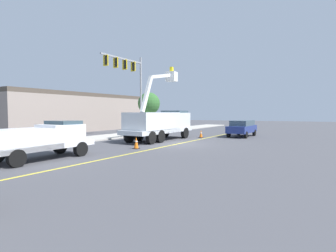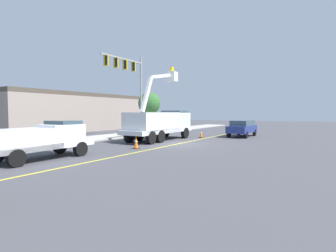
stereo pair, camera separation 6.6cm
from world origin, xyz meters
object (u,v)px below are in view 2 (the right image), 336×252
(passing_minivan, at_px, (242,127))
(traffic_cone_mid_front, at_px, (136,143))
(service_pickup_truck, at_px, (40,139))
(utility_bucket_truck, at_px, (160,122))
(traffic_signal_mast, at_px, (130,77))
(traffic_cone_mid_rear, at_px, (201,134))

(passing_minivan, distance_m, traffic_cone_mid_front, 13.52)
(service_pickup_truck, relative_size, passing_minivan, 1.16)
(utility_bucket_truck, bearing_deg, traffic_signal_mast, 64.32)
(utility_bucket_truck, distance_m, service_pickup_truck, 11.67)
(passing_minivan, bearing_deg, utility_bucket_truck, 136.78)
(service_pickup_truck, height_order, traffic_cone_mid_front, service_pickup_truck)
(traffic_cone_mid_front, bearing_deg, traffic_signal_mast, 35.07)
(passing_minivan, relative_size, traffic_cone_mid_front, 5.99)
(utility_bucket_truck, xyz_separation_m, passing_minivan, (6.64, -6.24, -0.64))
(service_pickup_truck, height_order, traffic_signal_mast, traffic_signal_mast)
(traffic_cone_mid_front, xyz_separation_m, traffic_cone_mid_rear, (9.63, -1.68, -0.05))
(passing_minivan, bearing_deg, service_pickup_truck, 156.94)
(utility_bucket_truck, distance_m, traffic_cone_mid_rear, 4.83)
(service_pickup_truck, xyz_separation_m, passing_minivan, (18.20, -7.75, -0.15))
(passing_minivan, distance_m, traffic_signal_mast, 12.88)
(traffic_cone_mid_front, height_order, traffic_cone_mid_rear, traffic_cone_mid_front)
(utility_bucket_truck, height_order, traffic_signal_mast, traffic_signal_mast)
(passing_minivan, bearing_deg, traffic_cone_mid_rear, 128.33)
(passing_minivan, xyz_separation_m, traffic_signal_mast, (-4.40, 10.90, 5.27))
(passing_minivan, height_order, traffic_cone_mid_rear, passing_minivan)
(utility_bucket_truck, relative_size, passing_minivan, 1.69)
(traffic_cone_mid_front, height_order, traffic_signal_mast, traffic_signal_mast)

